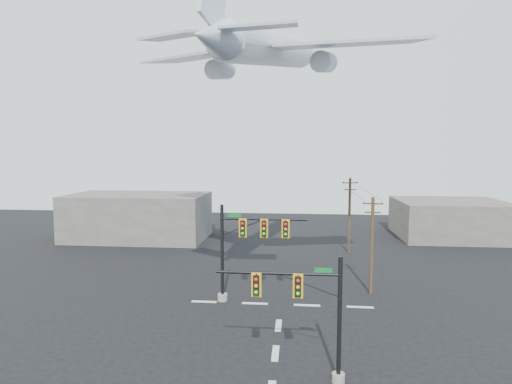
# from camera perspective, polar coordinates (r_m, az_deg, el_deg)

# --- Properties ---
(lane_markings) EXTENTS (14.00, 21.20, 0.01)m
(lane_markings) POSITION_cam_1_polar(r_m,az_deg,el_deg) (27.85, 2.75, -19.46)
(lane_markings) COLOR beige
(lane_markings) RESTS_ON ground
(signal_mast_near) EXTENTS (6.61, 0.72, 6.53)m
(signal_mast_near) POSITION_cam_1_polar(r_m,az_deg,el_deg) (22.60, 7.48, -15.93)
(signal_mast_near) COLOR gray
(signal_mast_near) RESTS_ON ground
(signal_mast_far) EXTENTS (6.95, 0.84, 7.64)m
(signal_mast_far) POSITION_cam_1_polar(r_m,az_deg,el_deg) (33.33, -1.75, -7.43)
(signal_mast_far) COLOR gray
(signal_mast_far) RESTS_ON ground
(utility_pole_a) EXTENTS (1.61, 0.30, 8.03)m
(utility_pole_a) POSITION_cam_1_polar(r_m,az_deg,el_deg) (36.44, 15.19, -6.66)
(utility_pole_a) COLOR #4E3921
(utility_pole_a) RESTS_ON ground
(utility_pole_b) EXTENTS (1.75, 0.44, 8.71)m
(utility_pole_b) POSITION_cam_1_polar(r_m,az_deg,el_deg) (50.25, 12.35, -2.86)
(utility_pole_b) COLOR #4E3921
(utility_pole_b) RESTS_ON ground
(power_lines) EXTENTS (1.66, 14.25, 0.03)m
(power_lines) POSITION_cam_1_polar(r_m,az_deg,el_deg) (42.86, 13.64, -0.00)
(power_lines) COLOR black
(airliner) EXTENTS (24.26, 26.08, 6.98)m
(airliner) POSITION_cam_1_polar(r_m,az_deg,el_deg) (37.06, 1.96, 18.53)
(airliner) COLOR silver
(building_left) EXTENTS (18.00, 10.00, 6.00)m
(building_left) POSITION_cam_1_polar(r_m,az_deg,el_deg) (59.48, -15.40, -3.15)
(building_left) COLOR slate
(building_left) RESTS_ON ground
(building_right) EXTENTS (14.00, 12.00, 5.00)m
(building_right) POSITION_cam_1_polar(r_m,az_deg,el_deg) (64.07, 24.49, -3.30)
(building_right) COLOR slate
(building_right) RESTS_ON ground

